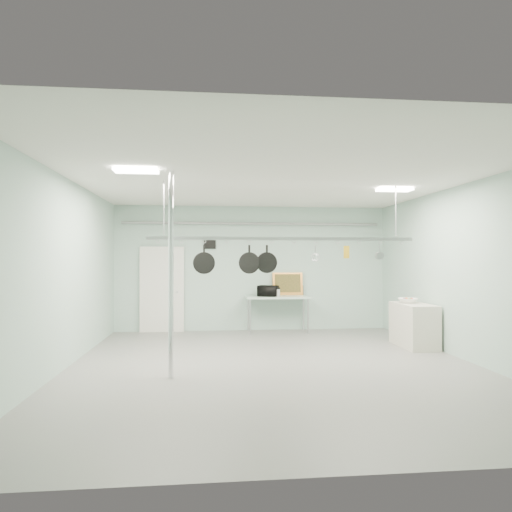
{
  "coord_description": "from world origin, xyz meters",
  "views": [
    {
      "loc": [
        -1.11,
        -7.75,
        1.83
      ],
      "look_at": [
        -0.21,
        1.0,
        1.89
      ],
      "focal_mm": 32.0,
      "sensor_mm": 36.0,
      "label": 1
    }
  ],
  "objects": [
    {
      "name": "floor",
      "position": [
        0.0,
        0.0,
        0.0
      ],
      "size": [
        8.0,
        8.0,
        0.0
      ],
      "primitive_type": "plane",
      "color": "gray",
      "rests_on": "ground"
    },
    {
      "name": "chrome_pole",
      "position": [
        -1.7,
        -0.6,
        1.6
      ],
      "size": [
        0.08,
        0.08,
        3.2
      ],
      "primitive_type": "cylinder",
      "color": "silver",
      "rests_on": "floor"
    },
    {
      "name": "saucepan",
      "position": [
        1.99,
        0.3,
        1.95
      ],
      "size": [
        0.17,
        0.14,
        0.27
      ],
      "primitive_type": null,
      "rotation": [
        0.0,
        0.0,
        0.38
      ],
      "color": "silver",
      "rests_on": "pot_rack"
    },
    {
      "name": "fruit_cluster",
      "position": [
        3.1,
        1.59,
        0.99
      ],
      "size": [
        0.24,
        0.24,
        0.09
      ],
      "primitive_type": null,
      "color": "#AB230F",
      "rests_on": "fruit_bowl"
    },
    {
      "name": "fruit_bowl",
      "position": [
        3.1,
        1.59,
        0.95
      ],
      "size": [
        0.55,
        0.55,
        0.1
      ],
      "primitive_type": "imported",
      "rotation": [
        0.0,
        0.0,
        -0.43
      ],
      "color": "white",
      "rests_on": "side_cabinet"
    },
    {
      "name": "pot_rack",
      "position": [
        0.2,
        0.3,
        2.23
      ],
      "size": [
        4.8,
        0.06,
        1.0
      ],
      "color": "#B7B7BC",
      "rests_on": "ceiling"
    },
    {
      "name": "whisk",
      "position": [
        0.79,
        0.3,
        1.93
      ],
      "size": [
        0.18,
        0.18,
        0.31
      ],
      "primitive_type": null,
      "rotation": [
        0.0,
        0.0,
        -0.27
      ],
      "color": "#B6B7BB",
      "rests_on": "pot_rack"
    },
    {
      "name": "back_wall",
      "position": [
        0.0,
        3.99,
        1.6
      ],
      "size": [
        7.0,
        0.02,
        3.2
      ],
      "primitive_type": "cube",
      "color": "#9DBDB0",
      "rests_on": "floor"
    },
    {
      "name": "microwave",
      "position": [
        0.35,
        3.54,
        1.04
      ],
      "size": [
        0.58,
        0.49,
        0.27
      ],
      "primitive_type": "imported",
      "rotation": [
        0.0,
        0.0,
        2.74
      ],
      "color": "black",
      "rests_on": "prep_table"
    },
    {
      "name": "skillet_mid",
      "position": [
        -0.4,
        0.3,
        1.83
      ],
      "size": [
        0.38,
        0.18,
        0.51
      ],
      "primitive_type": null,
      "rotation": [
        0.0,
        0.0,
        -0.33
      ],
      "color": "black",
      "rests_on": "pot_rack"
    },
    {
      "name": "door",
      "position": [
        -2.3,
        3.94,
        1.05
      ],
      "size": [
        1.1,
        0.1,
        2.2
      ],
      "primitive_type": "cube",
      "color": "silver",
      "rests_on": "floor"
    },
    {
      "name": "painting_small",
      "position": [
        1.17,
        3.9,
        1.03
      ],
      "size": [
        0.3,
        0.09,
        0.25
      ],
      "primitive_type": "cube",
      "rotation": [
        -0.17,
        0.0,
        0.01
      ],
      "color": "#322211",
      "rests_on": "prep_table"
    },
    {
      "name": "prep_table",
      "position": [
        0.6,
        3.6,
        0.83
      ],
      "size": [
        1.6,
        0.7,
        0.91
      ],
      "color": "#A7C5B5",
      "rests_on": "floor"
    },
    {
      "name": "grater",
      "position": [
        1.37,
        0.3,
        1.96
      ],
      "size": [
        0.1,
        0.03,
        0.25
      ],
      "primitive_type": null,
      "rotation": [
        0.0,
        0.0,
        0.1
      ],
      "color": "yellow",
      "rests_on": "pot_rack"
    },
    {
      "name": "conduit_pipe",
      "position": [
        0.0,
        3.9,
        2.75
      ],
      "size": [
        6.6,
        0.07,
        0.07
      ],
      "primitive_type": "cylinder",
      "rotation": [
        0.0,
        1.57,
        0.0
      ],
      "color": "gray",
      "rests_on": "back_wall"
    },
    {
      "name": "ceiling",
      "position": [
        0.0,
        0.0,
        3.19
      ],
      "size": [
        7.0,
        8.0,
        0.02
      ],
      "primitive_type": "cube",
      "color": "silver",
      "rests_on": "back_wall"
    },
    {
      "name": "coffee_canister",
      "position": [
        0.57,
        3.46,
        1.0
      ],
      "size": [
        0.14,
        0.14,
        0.19
      ],
      "primitive_type": "cylinder",
      "rotation": [
        0.0,
        0.0,
        -0.02
      ],
      "color": "silver",
      "rests_on": "prep_table"
    },
    {
      "name": "light_panel_left",
      "position": [
        -2.2,
        -0.8,
        3.16
      ],
      "size": [
        0.65,
        0.3,
        0.05
      ],
      "primitive_type": "cube",
      "color": "white",
      "rests_on": "ceiling"
    },
    {
      "name": "skillet_right",
      "position": [
        -0.09,
        0.3,
        1.84
      ],
      "size": [
        0.37,
        0.06,
        0.49
      ],
      "primitive_type": null,
      "rotation": [
        0.0,
        0.0,
        0.01
      ],
      "color": "black",
      "rests_on": "pot_rack"
    },
    {
      "name": "side_cabinet",
      "position": [
        3.15,
        1.4,
        0.45
      ],
      "size": [
        0.6,
        1.2,
        0.9
      ],
      "primitive_type": "cube",
      "color": "beige",
      "rests_on": "floor"
    },
    {
      "name": "wall_vent",
      "position": [
        -1.1,
        3.97,
        2.25
      ],
      "size": [
        0.3,
        0.04,
        0.3
      ],
      "primitive_type": "cube",
      "color": "black",
      "rests_on": "back_wall"
    },
    {
      "name": "right_wall",
      "position": [
        3.49,
        0.0,
        1.6
      ],
      "size": [
        0.02,
        8.0,
        3.2
      ],
      "primitive_type": "cube",
      "color": "#9DBDB0",
      "rests_on": "floor"
    },
    {
      "name": "painting_large",
      "position": [
        0.91,
        3.9,
        1.2
      ],
      "size": [
        0.78,
        0.15,
        0.58
      ],
      "primitive_type": "cube",
      "rotation": [
        -0.14,
        0.0,
        -0.02
      ],
      "color": "#E6913D",
      "rests_on": "prep_table"
    },
    {
      "name": "light_panel_right",
      "position": [
        2.4,
        0.6,
        3.16
      ],
      "size": [
        0.65,
        0.3,
        0.05
      ],
      "primitive_type": "cube",
      "color": "white",
      "rests_on": "ceiling"
    },
    {
      "name": "skillet_left",
      "position": [
        -1.2,
        0.3,
        1.83
      ],
      "size": [
        0.38,
        0.06,
        0.5
      ],
      "primitive_type": null,
      "rotation": [
        0.0,
        0.0,
        -0.0
      ],
      "color": "black",
      "rests_on": "pot_rack"
    }
  ]
}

